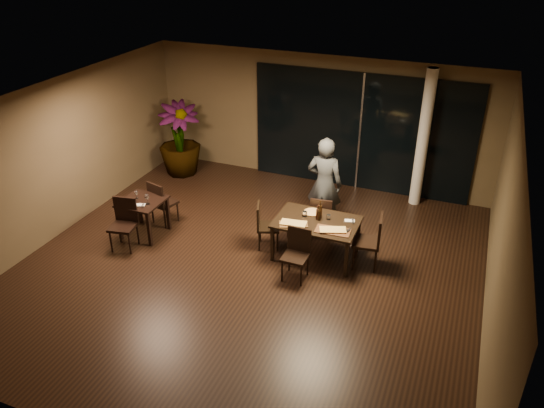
{
  "coord_description": "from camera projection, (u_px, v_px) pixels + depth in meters",
  "views": [
    {
      "loc": [
        3.33,
        -7.21,
        5.55
      ],
      "look_at": [
        0.21,
        0.58,
        1.05
      ],
      "focal_mm": 35.0,
      "sensor_mm": 36.0,
      "label": 1
    }
  ],
  "objects": [
    {
      "name": "wine_glass_a",
      "position": [
        136.0,
        195.0,
        10.32
      ],
      "size": [
        0.07,
        0.07,
        0.16
      ],
      "primitive_type": null,
      "color": "white",
      "rests_on": "side_table"
    },
    {
      "name": "napkin_near",
      "position": [
        345.0,
        230.0,
        9.28
      ],
      "size": [
        0.2,
        0.15,
        0.01
      ],
      "primitive_type": "cube",
      "rotation": [
        0.0,
        0.0,
        -0.33
      ],
      "color": "white",
      "rests_on": "main_table"
    },
    {
      "name": "ceiling",
      "position": [
        245.0,
        106.0,
        8.18
      ],
      "size": [
        8.0,
        8.0,
        0.04
      ],
      "primitive_type": "cube",
      "color": "silver",
      "rests_on": "wall_back"
    },
    {
      "name": "side_table",
      "position": [
        143.0,
        206.0,
        10.34
      ],
      "size": [
        0.8,
        0.8,
        0.75
      ],
      "color": "black",
      "rests_on": "ground"
    },
    {
      "name": "pizza_board_left",
      "position": [
        293.0,
        224.0,
        9.47
      ],
      "size": [
        0.56,
        0.43,
        0.01
      ],
      "primitive_type": "cube",
      "rotation": [
        0.0,
        0.0,
        0.41
      ],
      "color": "#4E3219",
      "rests_on": "main_table"
    },
    {
      "name": "diner",
      "position": [
        324.0,
        184.0,
        10.43
      ],
      "size": [
        0.66,
        0.45,
        1.94
      ],
      "primitive_type": "imported",
      "rotation": [
        0.0,
        0.0,
        3.16
      ],
      "color": "#2D3033",
      "rests_on": "ground"
    },
    {
      "name": "main_table",
      "position": [
        317.0,
        225.0,
        9.62
      ],
      "size": [
        1.5,
        1.0,
        0.75
      ],
      "color": "black",
      "rests_on": "ground"
    },
    {
      "name": "chair_main_far",
      "position": [
        322.0,
        216.0,
        10.26
      ],
      "size": [
        0.46,
        0.46,
        0.9
      ],
      "rotation": [
        0.0,
        0.0,
        3.24
      ],
      "color": "black",
      "rests_on": "ground"
    },
    {
      "name": "window_panel",
      "position": [
        360.0,
        133.0,
        11.88
      ],
      "size": [
        5.0,
        0.06,
        2.7
      ],
      "primitive_type": "cube",
      "color": "black",
      "rests_on": "ground"
    },
    {
      "name": "column",
      "position": [
        423.0,
        139.0,
        11.1
      ],
      "size": [
        0.24,
        0.24,
        3.0
      ],
      "primitive_type": "cylinder",
      "color": "silver",
      "rests_on": "ground"
    },
    {
      "name": "tumbler_right",
      "position": [
        329.0,
        217.0,
        9.62
      ],
      "size": [
        0.07,
        0.07,
        0.09
      ],
      "primitive_type": "cylinder",
      "color": "white",
      "rests_on": "main_table"
    },
    {
      "name": "tumbler_left",
      "position": [
        305.0,
        214.0,
        9.71
      ],
      "size": [
        0.08,
        0.08,
        0.1
      ],
      "primitive_type": "cylinder",
      "color": "white",
      "rests_on": "main_table"
    },
    {
      "name": "bottle_a",
      "position": [
        318.0,
        213.0,
        9.58
      ],
      "size": [
        0.06,
        0.06,
        0.27
      ],
      "primitive_type": null,
      "color": "black",
      "rests_on": "main_table"
    },
    {
      "name": "chair_main_right",
      "position": [
        372.0,
        239.0,
        9.38
      ],
      "size": [
        0.54,
        0.54,
        1.03
      ],
      "rotation": [
        0.0,
        0.0,
        -1.44
      ],
      "color": "black",
      "rests_on": "ground"
    },
    {
      "name": "wall_front",
      "position": [
        90.0,
        355.0,
        5.59
      ],
      "size": [
        8.0,
        0.1,
        3.0
      ],
      "primitive_type": "cube",
      "color": "brown",
      "rests_on": "ground"
    },
    {
      "name": "chair_main_left",
      "position": [
        264.0,
        223.0,
        9.99
      ],
      "size": [
        0.54,
        0.54,
        0.9
      ],
      "rotation": [
        0.0,
        0.0,
        1.92
      ],
      "color": "black",
      "rests_on": "ground"
    },
    {
      "name": "potted_plant",
      "position": [
        179.0,
        139.0,
        12.78
      ],
      "size": [
        1.37,
        1.37,
        1.78
      ],
      "primitive_type": "imported",
      "rotation": [
        0.0,
        0.0,
        0.73
      ],
      "color": "#1B531C",
      "rests_on": "ground"
    },
    {
      "name": "chair_side_far",
      "position": [
        161.0,
        201.0,
        10.74
      ],
      "size": [
        0.54,
        0.54,
        0.96
      ],
      "rotation": [
        0.0,
        0.0,
        2.88
      ],
      "color": "black",
      "rests_on": "ground"
    },
    {
      "name": "wall_left",
      "position": [
        56.0,
        158.0,
        10.23
      ],
      "size": [
        0.1,
        8.0,
        3.0
      ],
      "primitive_type": "cube",
      "color": "brown",
      "rests_on": "ground"
    },
    {
      "name": "bottle_c",
      "position": [
        320.0,
        209.0,
        9.6
      ],
      "size": [
        0.08,
        0.08,
        0.36
      ],
      "primitive_type": null,
      "color": "black",
      "rests_on": "main_table"
    },
    {
      "name": "wine_glass_b",
      "position": [
        147.0,
        199.0,
        10.12
      ],
      "size": [
        0.09,
        0.09,
        0.2
      ],
      "primitive_type": null,
      "color": "white",
      "rests_on": "side_table"
    },
    {
      "name": "wall_back",
      "position": [
        319.0,
        119.0,
        12.21
      ],
      "size": [
        8.0,
        0.1,
        3.0
      ],
      "primitive_type": "cube",
      "color": "brown",
      "rests_on": "ground"
    },
    {
      "name": "wall_right",
      "position": [
        506.0,
        241.0,
        7.57
      ],
      "size": [
        0.1,
        8.0,
        3.0
      ],
      "primitive_type": "cube",
      "color": "brown",
      "rests_on": "ground"
    },
    {
      "name": "chair_side_near",
      "position": [
        124.0,
        221.0,
        9.99
      ],
      "size": [
        0.54,
        0.54,
        0.99
      ],
      "rotation": [
        0.0,
        0.0,
        0.19
      ],
      "color": "black",
      "rests_on": "ground"
    },
    {
      "name": "side_napkin",
      "position": [
        140.0,
        205.0,
        10.11
      ],
      "size": [
        0.21,
        0.17,
        0.01
      ],
      "primitive_type": "cube",
      "rotation": [
        0.0,
        0.0,
        0.37
      ],
      "color": "white",
      "rests_on": "side_table"
    },
    {
      "name": "chair_main_near",
      "position": [
        297.0,
        251.0,
        9.14
      ],
      "size": [
        0.43,
        0.43,
        0.92
      ],
      "rotation": [
        0.0,
        0.0,
        -0.01
      ],
      "color": "black",
      "rests_on": "ground"
    },
    {
      "name": "round_pizza",
      "position": [
        312.0,
        212.0,
        9.85
      ],
      "size": [
        0.31,
        0.31,
        0.01
      ],
      "primitive_type": "cylinder",
      "color": "#BB3C14",
      "rests_on": "main_table"
    },
    {
      "name": "napkin_far",
      "position": [
        350.0,
        221.0,
        9.57
      ],
      "size": [
        0.2,
        0.15,
        0.01
      ],
      "primitive_type": "cube",
      "rotation": [
        0.0,
        0.0,
        0.28
      ],
      "color": "silver",
      "rests_on": "main_table"
    },
    {
      "name": "bottle_b",
      "position": [
        319.0,
        213.0,
        9.55
      ],
      "size": [
        0.07,
        0.07,
        0.3
      ],
      "primitive_type": null,
      "color": "black",
      "rests_on": "main_table"
    },
    {
      "name": "ground",
      "position": [
        249.0,
        267.0,
        9.61
      ],
      "size": [
        8.0,
        8.0,
        0.0
      ],
      "primitive_type": "plane",
      "color": "black",
      "rests_on": "ground"
    },
    {
      "name": "oblong_pizza_right",
      "position": [
        333.0,
        230.0,
        9.26
      ],
      "size": [
        0.49,
        0.34,
        0.02
      ],
      "primitive_type": null,
      "rotation": [
        0.0,
        0.0,
        0.35
      ],
      "color": "maroon",
      "rests_on": "pizza_board_right"
    },
    {
      "name": "oblong_pizza_left",
      "position": [
        293.0,
        223.0,
        9.46
      ],
      "size": [
        0.46,
        0.25,
        0.02
      ],
      "primitive_type": null,
      "rotation": [
        0.0,
        0.0,
        0.11
      ],
      "color": "maroon",
      "rests_on": "pizza_board_left"
    },
    {
      "name": "pizza_board_right",
      "position": [
        333.0,
        231.0,
        9.27
      ],
      "size": [
        0.63,
        0.34,
        0.01
      ],
      "primitive_type": "cube",
      "rotation": [
        0.0,
        0.0,
        0.06
      ],
      "color": "#472916",
      "rests_on": "main_table"
    }
  ]
}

